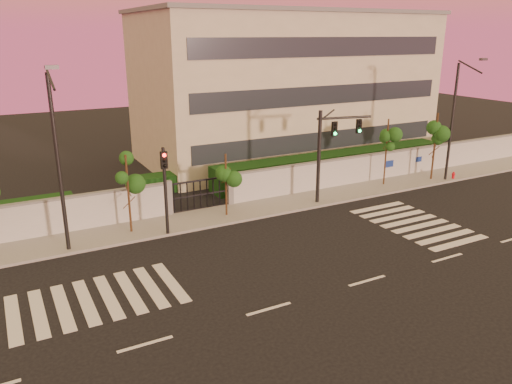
% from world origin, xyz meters
% --- Properties ---
extents(ground, '(120.00, 120.00, 0.00)m').
position_xyz_m(ground, '(0.00, 0.00, 0.00)').
color(ground, black).
rests_on(ground, ground).
extents(sidewalk, '(60.00, 3.00, 0.15)m').
position_xyz_m(sidewalk, '(0.00, 10.50, 0.07)').
color(sidewalk, gray).
rests_on(sidewalk, ground).
extents(perimeter_wall, '(60.00, 0.36, 2.20)m').
position_xyz_m(perimeter_wall, '(0.10, 12.00, 1.07)').
color(perimeter_wall, '#B1B4B9').
rests_on(perimeter_wall, ground).
extents(hedge_row, '(41.00, 4.25, 1.80)m').
position_xyz_m(hedge_row, '(1.17, 14.74, 0.82)').
color(hedge_row, black).
rests_on(hedge_row, ground).
extents(institutional_building, '(24.40, 12.40, 12.25)m').
position_xyz_m(institutional_building, '(9.00, 21.99, 6.16)').
color(institutional_building, '#BEB8A0').
rests_on(institutional_building, ground).
extents(road_markings, '(57.00, 7.62, 0.02)m').
position_xyz_m(road_markings, '(-1.58, 3.76, 0.01)').
color(road_markings, silver).
rests_on(road_markings, ground).
extents(street_tree_c, '(1.45, 1.15, 4.42)m').
position_xyz_m(street_tree_c, '(-7.73, 10.34, 3.26)').
color(street_tree_c, '#382314').
rests_on(street_tree_c, ground).
extents(street_tree_d, '(1.41, 1.13, 3.86)m').
position_xyz_m(street_tree_d, '(-2.05, 10.27, 2.84)').
color(street_tree_d, '#382314').
rests_on(street_tree_d, ground).
extents(street_tree_e, '(1.36, 1.09, 4.83)m').
position_xyz_m(street_tree_e, '(10.54, 10.70, 3.55)').
color(street_tree_e, '#382314').
rests_on(street_tree_e, ground).
extents(street_tree_f, '(1.64, 1.30, 5.03)m').
position_xyz_m(street_tree_f, '(14.59, 10.09, 3.71)').
color(street_tree_f, '#382314').
rests_on(street_tree_f, ground).
extents(traffic_signal_main, '(3.76, 0.94, 5.99)m').
position_xyz_m(traffic_signal_main, '(4.82, 9.68, 3.79)').
color(traffic_signal_main, black).
rests_on(traffic_signal_main, ground).
extents(traffic_signal_secondary, '(0.38, 0.36, 4.88)m').
position_xyz_m(traffic_signal_secondary, '(-6.10, 9.08, 3.10)').
color(traffic_signal_secondary, black).
rests_on(traffic_signal_secondary, ground).
extents(streetlight_west, '(0.55, 2.21, 9.19)m').
position_xyz_m(streetlight_west, '(-11.13, 9.31, 4.97)').
color(streetlight_west, black).
rests_on(streetlight_west, ground).
extents(streetlight_east, '(0.53, 2.14, 8.91)m').
position_xyz_m(streetlight_east, '(15.41, 9.30, 4.81)').
color(streetlight_east, black).
rests_on(streetlight_east, ground).
extents(fire_hydrant, '(0.26, 0.25, 0.67)m').
position_xyz_m(fire_hydrant, '(16.08, 9.35, 0.33)').
color(fire_hydrant, red).
rests_on(fire_hydrant, ground).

